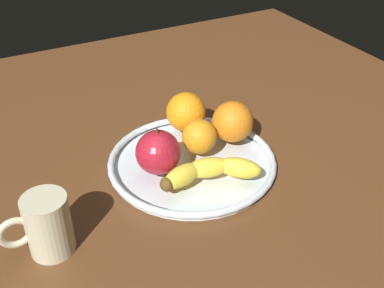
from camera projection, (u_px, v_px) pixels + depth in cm
name	position (u px, v px, depth cm)	size (l,w,h in cm)	color
ground_plane	(192.00, 175.00, 87.60)	(131.37, 131.37, 4.00)	brown
fruit_bowl	(192.00, 162.00, 85.98)	(30.20, 30.20, 1.80)	silver
banana	(209.00, 171.00, 79.45)	(17.92, 8.99, 3.44)	yellow
apple	(158.00, 152.00, 80.22)	(7.68, 7.68, 8.48)	#B01B2B
orange_back_left	(186.00, 112.00, 91.47)	(7.63, 7.63, 7.63)	orange
orange_front_left	(233.00, 122.00, 88.48)	(7.68, 7.68, 7.68)	orange
orange_back_right	(199.00, 136.00, 85.54)	(6.33, 6.33, 6.33)	orange
ambient_mug	(46.00, 225.00, 66.95)	(10.23, 6.45, 9.42)	beige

